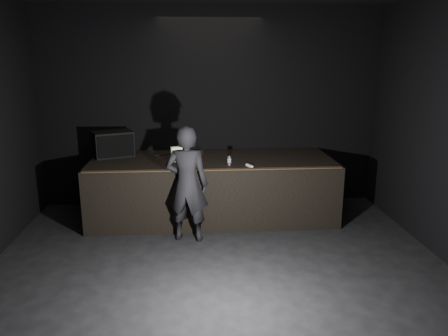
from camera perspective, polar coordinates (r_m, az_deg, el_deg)
ground at (r=5.08m, az=0.02°, el=-17.19°), size 7.00×7.00×0.00m
room_walls at (r=4.37m, az=0.03°, el=5.99°), size 6.10×7.10×3.52m
stage_riser at (r=7.37m, az=-1.52°, el=-2.60°), size 4.00×1.50×1.00m
riser_lip at (r=6.55m, az=-1.26°, el=-0.19°), size 3.92×0.10×0.01m
stage_monitor at (r=7.64m, az=-14.29°, el=3.07°), size 0.76×0.66×0.43m
cable at (r=7.70m, az=-6.02°, el=1.98°), size 0.85×0.45×0.02m
laptop at (r=7.19m, az=-5.58°, el=1.49°), size 0.38×0.35×0.22m
beer_can at (r=6.81m, az=0.70°, el=0.96°), size 0.06×0.06×0.15m
plastic_cup at (r=7.47m, az=-3.07°, el=2.01°), size 0.08×0.08×0.11m
wii_remote at (r=6.75m, az=3.34°, el=0.31°), size 0.10×0.17×0.03m
person at (r=6.36m, az=-4.86°, el=-2.12°), size 0.69×0.52×1.71m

